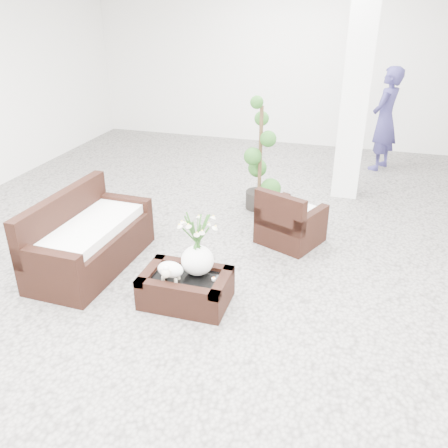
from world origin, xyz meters
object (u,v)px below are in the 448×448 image
(loveseat, at_px, (90,232))
(topiary, at_px, (260,156))
(coffee_table, at_px, (186,289))
(armchair, at_px, (291,215))

(loveseat, xyz_separation_m, topiary, (1.52, 2.25, 0.39))
(topiary, bearing_deg, coffee_table, -93.99)
(loveseat, relative_size, topiary, 1.00)
(loveseat, bearing_deg, armchair, -57.33)
(armchair, distance_m, topiary, 1.25)
(armchair, relative_size, loveseat, 0.45)
(coffee_table, bearing_deg, loveseat, 163.77)
(topiary, bearing_deg, armchair, -56.26)
(armchair, xyz_separation_m, topiary, (-0.64, 0.96, 0.45))
(topiary, bearing_deg, loveseat, -124.08)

